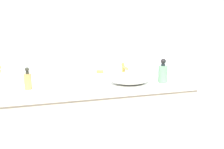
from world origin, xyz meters
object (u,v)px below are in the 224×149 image
object	(u,v)px
sink_basin	(130,78)
perfume_bottle	(28,80)
soap_dispenser	(163,73)
lotion_bottle	(100,79)
tissue_box	(56,76)
candle_jar	(172,78)

from	to	relation	value
sink_basin	perfume_bottle	size ratio (longest dim) A/B	2.04
soap_dispenser	lotion_bottle	world-z (taller)	soap_dispenser
perfume_bottle	soap_dispenser	bearing A→B (deg)	-4.47
lotion_bottle	perfume_bottle	distance (m)	0.55
soap_dispenser	perfume_bottle	size ratio (longest dim) A/B	1.21
sink_basin	perfume_bottle	world-z (taller)	perfume_bottle
sink_basin	soap_dispenser	distance (m)	0.29
soap_dispenser	sink_basin	bearing A→B (deg)	172.00
soap_dispenser	lotion_bottle	distance (m)	0.55
sink_basin	tissue_box	world-z (taller)	tissue_box
soap_dispenser	tissue_box	distance (m)	0.89
sink_basin	tissue_box	size ratio (longest dim) A/B	2.04
soap_dispenser	perfume_bottle	xyz separation A→B (m)	(-1.09, 0.08, -0.01)
sink_basin	soap_dispenser	bearing A→B (deg)	-8.00
perfume_bottle	tissue_box	xyz separation A→B (m)	(0.21, 0.10, 0.00)
soap_dispenser	tissue_box	xyz separation A→B (m)	(-0.87, 0.19, -0.01)
lotion_bottle	perfume_bottle	xyz separation A→B (m)	(-0.54, 0.09, 0.01)
sink_basin	candle_jar	distance (m)	0.40
sink_basin	candle_jar	size ratio (longest dim) A/B	7.05
candle_jar	tissue_box	bearing A→B (deg)	171.37
sink_basin	lotion_bottle	size ratio (longest dim) A/B	2.60
tissue_box	sink_basin	bearing A→B (deg)	-13.96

